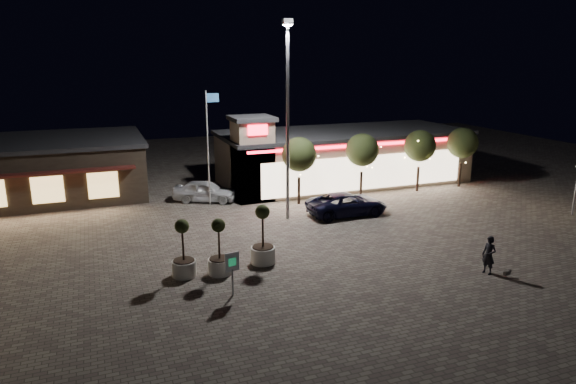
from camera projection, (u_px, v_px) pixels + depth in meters
name	position (u px, v px, depth m)	size (l,w,h in m)	color
ground	(307.00, 269.00, 25.42)	(90.00, 90.00, 0.00)	#6D6458
retail_building	(339.00, 156.00, 42.42)	(20.40, 8.40, 6.10)	tan
restaurant_building	(29.00, 168.00, 38.08)	(16.40, 11.00, 4.30)	#382D23
floodlight_pole	(288.00, 110.00, 31.54)	(0.60, 0.40, 12.38)	gray
flagpole	(209.00, 138.00, 35.29)	(0.95, 0.10, 8.00)	white
string_tree_a	(299.00, 155.00, 35.83)	(2.42, 2.42, 4.79)	#332319
string_tree_b	(362.00, 150.00, 37.55)	(2.42, 2.42, 4.79)	#332319
string_tree_c	(420.00, 146.00, 39.28)	(2.42, 2.42, 4.79)	#332319
string_tree_d	(462.00, 143.00, 40.66)	(2.42, 2.42, 4.79)	#332319
pickup_truck	(347.00, 204.00, 33.94)	(2.50, 5.41, 1.50)	black
white_sedan	(205.00, 191.00, 37.14)	(1.83, 4.54, 1.55)	silver
pedestrian	(489.00, 255.00, 24.68)	(0.69, 0.45, 1.89)	black
dog	(508.00, 272.00, 24.41)	(0.49, 0.24, 0.26)	#59514C
planter_left	(220.00, 257.00, 24.68)	(1.14, 1.14, 2.80)	white
planter_mid	(184.00, 259.00, 24.42)	(1.16, 1.16, 2.85)	white
planter_right	(263.00, 245.00, 25.98)	(1.25, 1.25, 3.08)	white
valet_sign	(232.00, 265.00, 22.32)	(0.66, 0.18, 2.00)	gray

